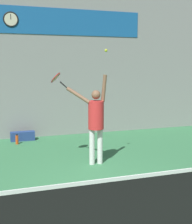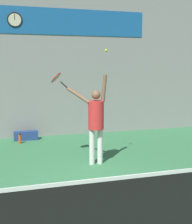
% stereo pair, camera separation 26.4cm
% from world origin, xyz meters
% --- Properties ---
extents(ground_plane, '(18.00, 18.00, 0.00)m').
position_xyz_m(ground_plane, '(0.00, 0.00, 0.00)').
color(ground_plane, '#387A4C').
extents(back_wall, '(18.00, 0.10, 5.00)m').
position_xyz_m(back_wall, '(0.00, 5.67, 2.50)').
color(back_wall, gray).
rests_on(back_wall, ground_plane).
extents(sponsor_banner, '(6.37, 0.02, 0.86)m').
position_xyz_m(sponsor_banner, '(0.00, 5.61, 3.82)').
color(sponsor_banner, '#195B9E').
extents(scoreboard_clock, '(0.47, 0.04, 0.47)m').
position_xyz_m(scoreboard_clock, '(-1.21, 5.59, 3.82)').
color(scoreboard_clock, beige).
extents(court_net, '(7.80, 0.07, 1.06)m').
position_xyz_m(court_net, '(0.00, -1.25, 0.50)').
color(court_net, '#333333').
rests_on(court_net, ground_plane).
extents(tennis_player, '(0.93, 0.60, 2.17)m').
position_xyz_m(tennis_player, '(0.45, 2.19, 1.13)').
color(tennis_player, white).
rests_on(tennis_player, ground_plane).
extents(tennis_racket, '(0.45, 0.39, 0.39)m').
position_xyz_m(tennis_racket, '(-0.40, 2.64, 2.08)').
color(tennis_racket, black).
extents(tennis_ball, '(0.07, 0.07, 0.07)m').
position_xyz_m(tennis_ball, '(0.69, 2.14, 2.73)').
color(tennis_ball, '#CCDB2D').
extents(water_bottle, '(0.09, 0.09, 0.31)m').
position_xyz_m(water_bottle, '(-1.21, 4.80, 0.14)').
color(water_bottle, '#D84C19').
rests_on(water_bottle, ground_plane).
extents(equipment_bag, '(0.76, 0.24, 0.29)m').
position_xyz_m(equipment_bag, '(-1.00, 5.22, 0.15)').
color(equipment_bag, navy).
rests_on(equipment_bag, ground_plane).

